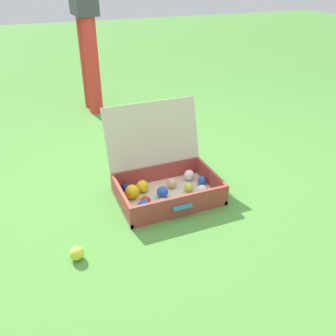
{
  "coord_description": "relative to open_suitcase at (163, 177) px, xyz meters",
  "views": [
    {
      "loc": [
        -0.59,
        -1.59,
        1.19
      ],
      "look_at": [
        0.08,
        0.04,
        0.2
      ],
      "focal_mm": 38.75,
      "sensor_mm": 36.0,
      "label": 1
    }
  ],
  "objects": [
    {
      "name": "open_suitcase",
      "position": [
        0.0,
        0.0,
        0.0
      ],
      "size": [
        0.57,
        0.52,
        0.5
      ],
      "color": "beige",
      "rests_on": "ground"
    },
    {
      "name": "bystander_person",
      "position": [
        -0.06,
        1.61,
        0.83
      ],
      "size": [
        0.22,
        0.33,
        1.63
      ],
      "color": "red",
      "rests_on": "ground"
    },
    {
      "name": "stray_ball_on_grass",
      "position": [
        -0.57,
        -0.36,
        -0.08
      ],
      "size": [
        0.07,
        0.07,
        0.07
      ],
      "primitive_type": "sphere",
      "color": "#CCDB38",
      "rests_on": "ground"
    },
    {
      "name": "ground_plane",
      "position": [
        -0.07,
        -0.1,
        -0.11
      ],
      "size": [
        16.0,
        16.0,
        0.0
      ],
      "primitive_type": "plane",
      "color": "#4C8C38"
    }
  ]
}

